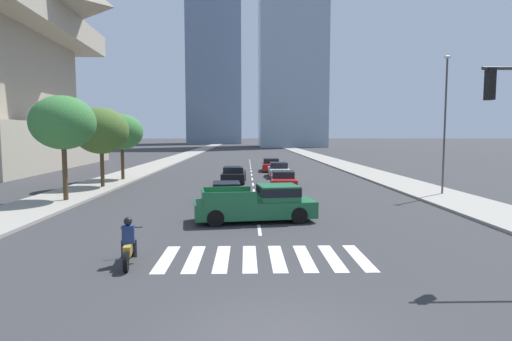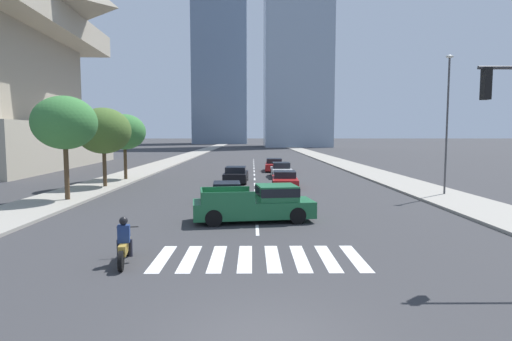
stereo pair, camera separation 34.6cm
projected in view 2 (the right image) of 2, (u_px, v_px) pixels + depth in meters
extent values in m
cube|color=gray|center=(386.00, 177.00, 38.00)|extent=(4.00, 260.00, 0.15)
cube|color=gray|center=(123.00, 178.00, 37.78)|extent=(4.00, 260.00, 0.15)
cube|color=silver|center=(162.00, 258.00, 13.45)|extent=(0.45, 2.97, 0.01)
cube|color=silver|center=(190.00, 258.00, 13.46)|extent=(0.45, 2.97, 0.01)
cube|color=silver|center=(217.00, 258.00, 13.46)|extent=(0.45, 2.97, 0.01)
cube|color=silver|center=(245.00, 258.00, 13.47)|extent=(0.45, 2.97, 0.01)
cube|color=silver|center=(273.00, 258.00, 13.48)|extent=(0.45, 2.97, 0.01)
cube|color=silver|center=(300.00, 258.00, 13.49)|extent=(0.45, 2.97, 0.01)
cube|color=silver|center=(328.00, 258.00, 13.50)|extent=(0.45, 2.97, 0.01)
cube|color=silver|center=(355.00, 258.00, 13.51)|extent=(0.45, 2.97, 0.01)
cube|color=silver|center=(257.00, 230.00, 17.46)|extent=(0.14, 2.00, 0.01)
cube|color=silver|center=(256.00, 212.00, 21.45)|extent=(0.14, 2.00, 0.01)
cube|color=silver|center=(256.00, 200.00, 25.43)|extent=(0.14, 2.00, 0.01)
cube|color=silver|center=(255.00, 191.00, 29.41)|extent=(0.14, 2.00, 0.01)
cube|color=silver|center=(255.00, 184.00, 33.40)|extent=(0.14, 2.00, 0.01)
cube|color=silver|center=(255.00, 179.00, 37.38)|extent=(0.14, 2.00, 0.01)
cube|color=silver|center=(254.00, 175.00, 41.37)|extent=(0.14, 2.00, 0.01)
cube|color=silver|center=(254.00, 171.00, 45.35)|extent=(0.14, 2.00, 0.01)
cube|color=silver|center=(254.00, 168.00, 49.34)|extent=(0.14, 2.00, 0.01)
cube|color=silver|center=(254.00, 166.00, 53.32)|extent=(0.14, 2.00, 0.01)
cube|color=silver|center=(254.00, 163.00, 57.31)|extent=(0.14, 2.00, 0.01)
cube|color=silver|center=(254.00, 162.00, 61.29)|extent=(0.14, 2.00, 0.01)
cube|color=silver|center=(254.00, 160.00, 65.28)|extent=(0.14, 2.00, 0.01)
cylinder|color=black|center=(128.00, 247.00, 13.78)|extent=(0.21, 0.61, 0.60)
cylinder|color=black|center=(121.00, 261.00, 12.18)|extent=(0.21, 0.61, 0.60)
cube|color=#B28E38|center=(125.00, 247.00, 12.96)|extent=(0.43, 1.32, 0.32)
cylinder|color=#B2B2B7|center=(128.00, 238.00, 13.66)|extent=(0.11, 0.32, 0.67)
cylinder|color=black|center=(128.00, 227.00, 13.67)|extent=(0.70, 0.15, 0.04)
cube|color=navy|center=(124.00, 234.00, 12.83)|extent=(0.39, 0.29, 0.55)
sphere|color=black|center=(123.00, 221.00, 12.79)|extent=(0.26, 0.26, 0.26)
cylinder|color=black|center=(119.00, 248.00, 12.94)|extent=(0.14, 0.14, 0.55)
cylinder|color=black|center=(131.00, 248.00, 13.00)|extent=(0.14, 0.14, 0.55)
cube|color=#1E6038|center=(253.00, 208.00, 19.20)|extent=(5.76, 2.74, 0.75)
cube|color=#1E6038|center=(277.00, 193.00, 19.30)|extent=(2.01, 2.05, 0.70)
cube|color=black|center=(277.00, 191.00, 19.29)|extent=(2.03, 2.10, 0.39)
cube|color=#1E6038|center=(225.00, 192.00, 19.90)|extent=(2.31, 0.40, 0.55)
cube|color=#1E6038|center=(229.00, 198.00, 18.02)|extent=(2.31, 0.40, 0.55)
cube|color=#1E6038|center=(202.00, 196.00, 18.79)|extent=(0.34, 1.90, 0.55)
cylinder|color=black|center=(289.00, 209.00, 20.37)|extent=(0.79, 0.36, 0.76)
cylinder|color=black|center=(297.00, 216.00, 18.62)|extent=(0.79, 0.36, 0.76)
cylinder|color=black|center=(212.00, 211.00, 19.82)|extent=(0.79, 0.36, 0.76)
cylinder|color=black|center=(214.00, 218.00, 18.07)|extent=(0.79, 0.36, 0.76)
cube|color=black|center=(236.00, 176.00, 34.76)|extent=(2.01, 4.51, 0.70)
cube|color=black|center=(236.00, 170.00, 34.48)|extent=(1.70, 2.06, 0.49)
cylinder|color=black|center=(228.00, 177.00, 36.30)|extent=(0.24, 0.65, 0.64)
cylinder|color=black|center=(247.00, 177.00, 36.26)|extent=(0.24, 0.65, 0.64)
cylinder|color=black|center=(224.00, 181.00, 33.28)|extent=(0.24, 0.65, 0.64)
cylinder|color=black|center=(245.00, 181.00, 33.24)|extent=(0.24, 0.65, 0.64)
cube|color=black|center=(227.00, 195.00, 24.67)|extent=(2.07, 4.60, 0.55)
cube|color=black|center=(227.00, 186.00, 24.40)|extent=(1.69, 2.12, 0.50)
cylinder|color=black|center=(214.00, 193.00, 26.14)|extent=(0.26, 0.65, 0.64)
cylinder|color=black|center=(239.00, 193.00, 26.26)|extent=(0.26, 0.65, 0.64)
cylinder|color=black|center=(213.00, 201.00, 23.10)|extent=(0.26, 0.65, 0.64)
cylinder|color=black|center=(241.00, 201.00, 23.23)|extent=(0.26, 0.65, 0.64)
cube|color=maroon|center=(285.00, 181.00, 31.59)|extent=(2.03, 4.55, 0.57)
cube|color=black|center=(285.00, 174.00, 31.77)|extent=(1.72, 2.08, 0.48)
cylinder|color=black|center=(297.00, 185.00, 30.06)|extent=(0.24, 0.65, 0.64)
cylinder|color=black|center=(274.00, 185.00, 30.11)|extent=(0.24, 0.65, 0.64)
cylinder|color=black|center=(295.00, 181.00, 33.10)|extent=(0.24, 0.65, 0.64)
cylinder|color=black|center=(273.00, 181.00, 33.15)|extent=(0.24, 0.65, 0.64)
cube|color=maroon|center=(274.00, 166.00, 45.50)|extent=(2.11, 4.64, 0.70)
cube|color=black|center=(274.00, 161.00, 45.68)|extent=(1.76, 2.13, 0.51)
cylinder|color=black|center=(282.00, 169.00, 43.94)|extent=(0.25, 0.65, 0.64)
cylinder|color=black|center=(266.00, 169.00, 44.01)|extent=(0.25, 0.65, 0.64)
cylinder|color=black|center=(282.00, 167.00, 47.03)|extent=(0.25, 0.65, 0.64)
cylinder|color=black|center=(267.00, 167.00, 47.10)|extent=(0.25, 0.65, 0.64)
cube|color=#B7BABF|center=(281.00, 172.00, 39.15)|extent=(1.81, 4.73, 0.69)
cube|color=black|center=(281.00, 165.00, 39.34)|extent=(1.59, 2.13, 0.52)
cylinder|color=black|center=(291.00, 175.00, 37.58)|extent=(0.22, 0.64, 0.64)
cylinder|color=black|center=(273.00, 175.00, 37.56)|extent=(0.22, 0.64, 0.64)
cylinder|color=black|center=(288.00, 172.00, 40.78)|extent=(0.22, 0.64, 0.64)
cylinder|color=black|center=(272.00, 172.00, 40.76)|extent=(0.22, 0.64, 0.64)
cube|color=black|center=(486.00, 84.00, 11.75)|extent=(0.20, 0.28, 0.90)
sphere|color=red|center=(487.00, 73.00, 11.73)|extent=(0.18, 0.18, 0.18)
sphere|color=orange|center=(486.00, 84.00, 11.75)|extent=(0.18, 0.18, 0.18)
sphere|color=green|center=(486.00, 94.00, 11.78)|extent=(0.18, 0.18, 0.18)
cylinder|color=#3F3F42|center=(447.00, 127.00, 26.68)|extent=(0.12, 0.12, 8.72)
ellipsoid|color=beige|center=(450.00, 57.00, 26.29)|extent=(0.50, 0.24, 0.20)
cylinder|color=#4C3823|center=(67.00, 174.00, 24.60)|extent=(0.28, 0.28, 3.08)
ellipsoid|color=#387538|center=(65.00, 123.00, 24.33)|extent=(3.70, 3.70, 3.15)
cylinder|color=#4C3823|center=(105.00, 169.00, 30.94)|extent=(0.28, 0.28, 2.54)
ellipsoid|color=#426028|center=(103.00, 131.00, 30.69)|extent=(4.01, 4.01, 3.41)
cylinder|color=#4C3823|center=(125.00, 164.00, 36.00)|extent=(0.28, 0.28, 2.66)
ellipsoid|color=#387538|center=(125.00, 132.00, 35.76)|extent=(3.60, 3.60, 3.06)
cube|color=#8C9EB2|center=(297.00, 22.00, 134.63)|extent=(20.90, 24.04, 80.73)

